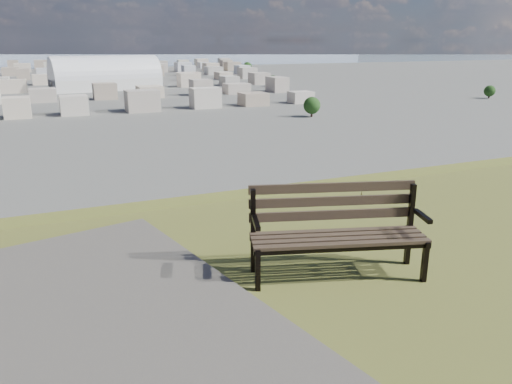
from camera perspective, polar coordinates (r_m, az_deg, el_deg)
name	(u,v)px	position (r m, az deg, el deg)	size (l,w,h in m)	color
park_bench	(336,226)	(4.87, 9.16, -3.85)	(1.74, 0.98, 0.87)	#3E3424
gravel_patch	(71,341)	(4.15, -20.40, -15.69)	(2.96, 4.22, 0.08)	#5A564E
arena	(106,79)	(305.06, -16.78, 12.24)	(61.83, 32.61, 24.92)	silver
city_blocks	(41,75)	(397.55, -23.35, 12.18)	(395.00, 361.00, 7.00)	beige
bay_water	(38,58)	(902.81, -23.68, 13.85)	(2400.00, 700.00, 0.12)	#8CA5B3
far_hills	(8,41)	(1406.58, -26.47, 15.18)	(2050.00, 340.00, 60.00)	#888FA9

